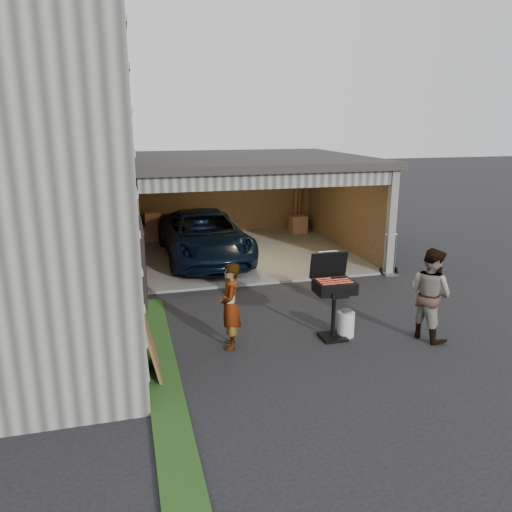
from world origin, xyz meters
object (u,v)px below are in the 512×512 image
Objects in this scene: bbq_grill at (334,290)px; hand_truck at (390,267)px; minivan at (204,238)px; woman at (230,306)px; man at (430,294)px; propane_tank at (346,324)px; plywood_panel at (151,345)px.

bbq_grill reaches higher than hand_truck.
minivan is 5.75m from woman.
man is 3.64× the size of propane_tank.
man reaches higher than plywood_panel.
plywood_panel is at bearing -170.27° from bbq_grill.
man is 1.08× the size of bbq_grill.
bbq_grill is 3.37m from plywood_panel.
man reaches higher than bbq_grill.
man reaches higher than minivan.
hand_truck is (4.90, 3.14, -0.56)m from woman.
hand_truck is (6.31, 3.80, -0.31)m from plywood_panel.
bbq_grill is 1.44× the size of hand_truck.
bbq_grill reaches higher than minivan.
propane_tank is 0.45× the size of plywood_panel.
bbq_grill is at bearing 57.78° from man.
minivan reaches higher than propane_tank.
hand_truck is at bearing -31.10° from minivan.
minivan is 2.84× the size of man.
man is at bearing -17.00° from propane_tank.
propane_tank is at bearing 8.95° from plywood_panel.
man is (3.14, -6.25, 0.18)m from minivan.
woman is 1.57m from plywood_panel.
woman is at bearing 177.30° from bbq_grill.
minivan is 7.00m from man.
hand_truck reaches higher than propane_tank.
minivan reaches higher than plywood_panel.
bbq_grill is 3.35× the size of propane_tank.
plywood_panel is at bearing -107.22° from minivan.
bbq_grill is (1.44, -5.82, 0.27)m from minivan.
man is 1.57× the size of hand_truck.
woman is at bearing -95.53° from minivan.
woman is at bearing 177.56° from propane_tank.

